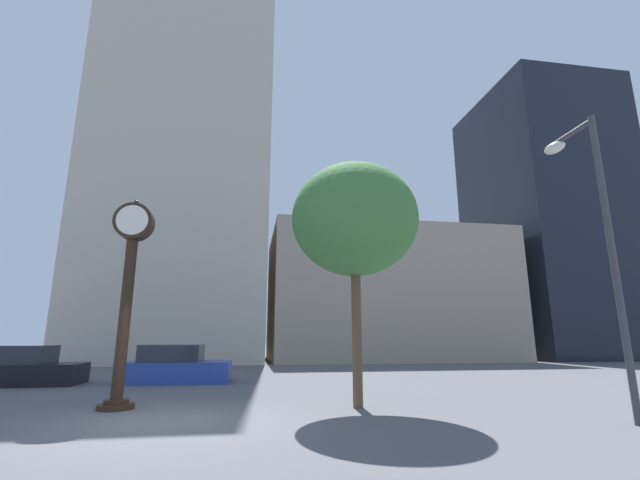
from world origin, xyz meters
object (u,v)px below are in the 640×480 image
Objects in this scene: street_clock at (129,280)px; bare_tree at (355,220)px; car_black at (19,369)px; car_blue at (175,367)px; street_lamp_right at (592,214)px.

bare_tree is (5.60, -0.67, 1.60)m from street_clock.
bare_tree reaches higher than car_black.
bare_tree reaches higher than street_clock.
car_black is 5.28m from car_blue.
street_clock is 0.79× the size of street_lamp_right.
car_black is 1.02× the size of car_blue.
street_lamp_right reaches higher than car_black.
car_black is 18.24m from street_lamp_right.
street_clock is 6.60m from car_blue.
street_clock is 10.86m from street_lamp_right.
street_clock is at bearing 162.56° from street_lamp_right.
street_clock is 1.26× the size of car_black.
car_blue reaches higher than car_black.
car_blue is at bearing 127.87° from bare_tree.
bare_tree is at bearing 151.34° from street_lamp_right.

